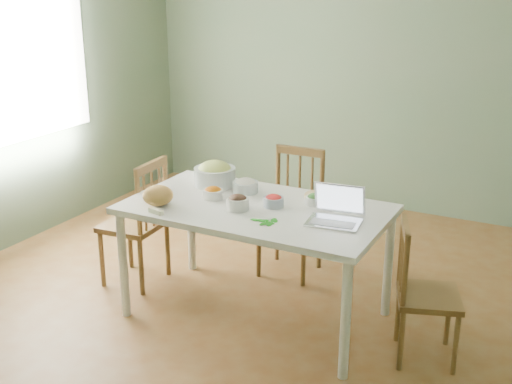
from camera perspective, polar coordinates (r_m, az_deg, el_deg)
The scene contains 18 objects.
floor at distance 4.66m, azimuth 0.82°, elevation -10.46°, with size 5.00×5.00×0.00m, color brown.
wall_back at distance 6.47m, azimuth 11.05°, elevation 10.19°, with size 5.00×0.00×2.70m, color #63735A.
window_left at distance 5.89m, azimuth -20.14°, elevation 10.06°, with size 0.04×1.60×1.20m, color white.
dining_table at distance 4.44m, azimuth 0.00°, elevation -6.17°, with size 1.72×0.97×0.81m, color white, non-canonical shape.
chair_far at distance 5.04m, azimuth 3.02°, elevation -1.96°, with size 0.44×0.42×0.99m, color brown, non-canonical shape.
chair_left at distance 4.99m, azimuth -10.77°, elevation -2.57°, with size 0.43×0.41×0.98m, color brown, non-canonical shape.
chair_right at distance 4.09m, azimuth 14.99°, elevation -8.62°, with size 0.39×0.37×0.88m, color brown, non-canonical shape.
bread_boule at distance 4.34m, azimuth -8.64°, elevation -0.30°, with size 0.21×0.21×0.13m, color tan.
butter_stick at distance 4.20m, azimuth -8.80°, elevation -1.69°, with size 0.11×0.03×0.03m, color beige.
bowl_squash at distance 4.70m, azimuth -3.65°, elevation 1.64°, with size 0.30×0.30×0.17m, color #BAB94F, non-canonical shape.
bowl_carrot at distance 4.44m, azimuth -3.81°, elevation -0.05°, with size 0.14×0.14×0.08m, color #D76706, non-canonical shape.
bowl_onion at distance 4.55m, azimuth -0.94°, elevation 0.58°, with size 0.18×0.18×0.10m, color silver, non-canonical shape.
bowl_mushroom at distance 4.22m, azimuth -1.62°, elevation -0.91°, with size 0.15×0.15×0.10m, color #332016, non-canonical shape.
bowl_redpep at distance 4.27m, azimuth 1.56°, elevation -0.77°, with size 0.14×0.14×0.08m, color red, non-canonical shape.
bowl_broccoli at distance 4.32m, azimuth 5.20°, elevation -0.64°, with size 0.12×0.12×0.08m, color #134315, non-canonical shape.
flatbread at distance 4.48m, azimuth 5.68°, elevation -0.35°, with size 0.22×0.22×0.02m, color beige.
basil_bunch at distance 4.02m, azimuth 0.63°, elevation -2.48°, with size 0.19×0.19×0.02m, color #0A5D11, non-canonical shape.
laptop at distance 3.98m, azimuth 6.92°, elevation -1.31°, with size 0.32×0.29×0.22m, color silver, non-canonical shape.
Camera 1 is at (1.82, -3.64, 2.28)m, focal length 45.39 mm.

